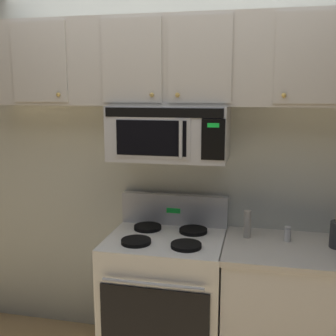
{
  "coord_description": "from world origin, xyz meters",
  "views": [
    {
      "loc": [
        0.57,
        -2.1,
        1.85
      ],
      "look_at": [
        0.0,
        0.49,
        1.35
      ],
      "focal_mm": 44.47,
      "sensor_mm": 36.0,
      "label": 1
    }
  ],
  "objects_px": {
    "stove_range": "(166,298)",
    "over_range_microwave": "(170,133)",
    "salt_shaker": "(288,234)",
    "pepper_mill": "(247,224)"
  },
  "relations": [
    {
      "from": "stove_range",
      "to": "over_range_microwave",
      "type": "relative_size",
      "value": 1.47
    },
    {
      "from": "stove_range",
      "to": "salt_shaker",
      "type": "bearing_deg",
      "value": 7.2
    },
    {
      "from": "over_range_microwave",
      "to": "salt_shaker",
      "type": "height_order",
      "value": "over_range_microwave"
    },
    {
      "from": "stove_range",
      "to": "pepper_mill",
      "type": "bearing_deg",
      "value": 12.25
    },
    {
      "from": "stove_range",
      "to": "pepper_mill",
      "type": "xyz_separation_m",
      "value": [
        0.52,
        0.11,
        0.52
      ]
    },
    {
      "from": "stove_range",
      "to": "over_range_microwave",
      "type": "bearing_deg",
      "value": 90.14
    },
    {
      "from": "pepper_mill",
      "to": "salt_shaker",
      "type": "bearing_deg",
      "value": -3.4
    },
    {
      "from": "salt_shaker",
      "to": "pepper_mill",
      "type": "height_order",
      "value": "pepper_mill"
    },
    {
      "from": "stove_range",
      "to": "over_range_microwave",
      "type": "xyz_separation_m",
      "value": [
        -0.0,
        0.12,
        1.11
      ]
    },
    {
      "from": "salt_shaker",
      "to": "over_range_microwave",
      "type": "bearing_deg",
      "value": 178.6
    }
  ]
}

